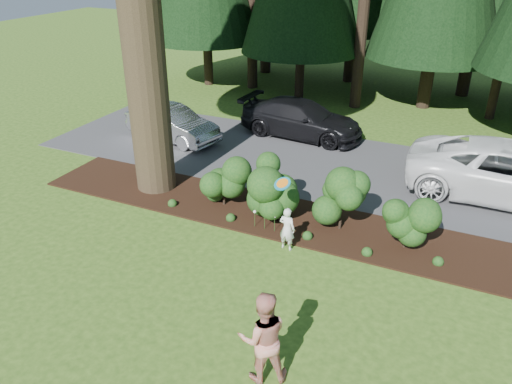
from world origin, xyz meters
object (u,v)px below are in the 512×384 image
Objects in this scene: car_silver_wagon at (172,124)px; child at (287,229)px; frisbee at (282,184)px; adult at (263,338)px; car_dark_suv at (301,119)px.

child is (7.08, -5.43, -0.09)m from car_silver_wagon.
adult is at bearing -71.94° from frisbee.
child is (2.56, -8.00, -0.16)m from car_dark_suv.
frisbee is (-0.22, 0.15, 1.19)m from child.
adult reaches higher than car_dark_suv.
car_dark_suv is 10.61× the size of frisbee.
car_dark_suv is at bearing 106.59° from frisbee.
frisbee is (-1.41, 4.33, 0.85)m from adult.
car_silver_wagon is at bearing -79.44° from adult.
car_dark_suv is 8.26m from frisbee.
frisbee reaches higher than child.
frisbee reaches higher than adult.
frisbee is at bearing -159.54° from car_dark_suv.
car_dark_suv is at bearing -65.69° from child.
frisbee is (6.86, -5.28, 1.09)m from car_silver_wagon.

